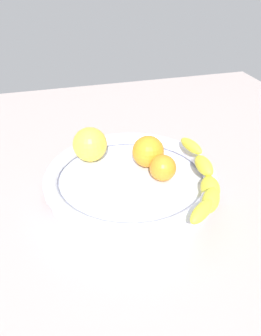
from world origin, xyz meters
The scene contains 6 objects.
kitchen_counter centered at (0.00, 0.00, 1.50)cm, with size 120.00×120.00×3.00cm, color #B1A3A0.
fruit_bowl centered at (0.00, 0.00, 5.31)cm, with size 32.26×32.26×4.50cm.
banana_draped_left centered at (11.24, -7.75, 8.02)cm, with size 11.66×24.62×5.67cm.
orange_front centered at (6.03, -0.87, 7.49)cm, with size 5.03×5.03×5.03cm, color orange.
orange_mid_left centered at (4.89, 4.59, 8.13)cm, with size 6.33×6.33×6.33cm, color orange.
apple_yellow centered at (-5.78, 9.88, 8.49)cm, with size 7.03×7.03×7.03cm, color yellow.
Camera 1 is at (-14.20, -51.09, 42.31)cm, focal length 36.78 mm.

